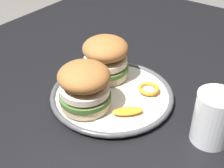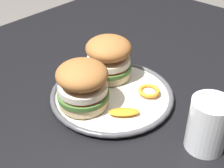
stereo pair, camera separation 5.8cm
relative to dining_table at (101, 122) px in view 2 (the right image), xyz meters
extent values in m
cube|color=black|center=(0.00, 0.00, 0.07)|extent=(1.43, 1.04, 0.03)
cube|color=black|center=(-0.65, -0.46, -0.30)|extent=(0.06, 0.06, 0.69)
cylinder|color=silver|center=(-0.01, 0.03, 0.09)|extent=(0.26, 0.26, 0.01)
torus|color=#4C4C51|center=(-0.01, 0.03, 0.09)|extent=(0.28, 0.28, 0.01)
cylinder|color=silver|center=(-0.01, 0.03, 0.09)|extent=(0.20, 0.20, 0.00)
cylinder|color=beige|center=(0.06, 0.01, 0.11)|extent=(0.11, 0.11, 0.02)
cylinder|color=#477033|center=(0.06, 0.01, 0.12)|extent=(0.11, 0.11, 0.01)
cylinder|color=#BC3828|center=(0.06, 0.01, 0.13)|extent=(0.10, 0.10, 0.01)
cylinder|color=silver|center=(0.06, 0.01, 0.14)|extent=(0.11, 0.11, 0.01)
ellipsoid|color=#A36633|center=(0.06, 0.01, 0.17)|extent=(0.14, 0.14, 0.05)
cylinder|color=beige|center=(-0.06, -0.03, 0.11)|extent=(0.11, 0.11, 0.02)
cylinder|color=#477033|center=(-0.06, -0.03, 0.12)|extent=(0.11, 0.11, 0.01)
cylinder|color=#BC3828|center=(-0.06, -0.03, 0.13)|extent=(0.10, 0.10, 0.01)
cylinder|color=silver|center=(-0.06, -0.03, 0.14)|extent=(0.11, 0.11, 0.01)
ellipsoid|color=#A36633|center=(-0.06, -0.03, 0.17)|extent=(0.14, 0.14, 0.05)
torus|color=orange|center=(-0.07, 0.09, 0.10)|extent=(0.07, 0.07, 0.01)
cylinder|color=#F4E5C6|center=(-0.07, 0.09, 0.10)|extent=(0.03, 0.03, 0.00)
ellipsoid|color=orange|center=(0.03, 0.10, 0.10)|extent=(0.06, 0.06, 0.01)
cylinder|color=white|center=(-0.02, 0.26, 0.13)|extent=(0.08, 0.08, 0.11)
cylinder|color=orange|center=(-0.02, 0.26, 0.11)|extent=(0.07, 0.07, 0.06)
camera|label=1|loc=(0.45, 0.37, 0.52)|focal=50.05mm
camera|label=2|loc=(0.41, 0.41, 0.52)|focal=50.05mm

